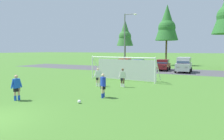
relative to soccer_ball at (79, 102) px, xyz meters
name	(u,v)px	position (x,y,z in m)	size (l,w,h in m)	color
ground_plane	(120,79)	(-2.01, 10.65, -0.11)	(400.00, 400.00, 0.00)	#477A2D
parking_lot_strip	(149,70)	(-2.01, 21.78, -0.11)	(52.00, 8.40, 0.01)	#4C4C51
soccer_ball	(79,102)	(0.00, 0.00, 0.00)	(0.22, 0.22, 0.22)	white
soccer_goal	(124,68)	(-1.34, 10.18, 1.18)	(7.54, 2.46, 2.57)	white
player_striker_near	(123,78)	(0.18, 6.17, 0.71)	(0.75, 0.33, 1.64)	brown
player_midfield_center	(103,86)	(0.55, 1.98, 0.71)	(0.59, 0.57, 1.64)	beige
player_defender_far	(17,88)	(-4.03, -1.15, 0.71)	(0.29, 0.72, 1.64)	tan
player_winger_left	(98,77)	(-1.93, 5.55, 0.71)	(0.71, 0.40, 1.64)	beige
parked_car_slot_far_left	(125,64)	(-6.52, 22.49, 0.77)	(2.21, 4.29, 1.72)	red
parked_car_slot_left	(137,65)	(-3.61, 20.62, 0.77)	(2.12, 4.25, 1.72)	navy
parked_car_slot_center_left	(163,65)	(0.09, 22.41, 0.77)	(2.23, 4.30, 1.72)	maroon
parked_car_slot_center	(184,65)	(3.39, 21.03, 1.00)	(2.25, 4.66, 2.16)	#B2B2BC
tree_left_edge	(125,34)	(-11.03, 33.38, 6.76)	(3.75, 3.75, 10.00)	brown
tree_mid_left	(167,24)	(-1.72, 33.51, 8.50)	(4.69, 4.69, 12.52)	brown
street_lamp	(126,42)	(-4.36, 17.74, 4.23)	(2.00, 0.32, 8.39)	slate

